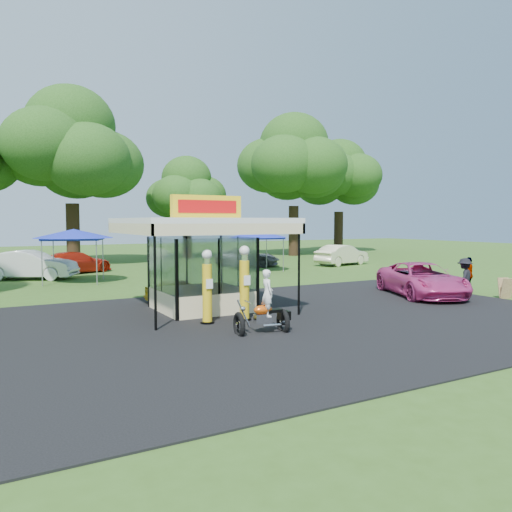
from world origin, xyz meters
The scene contains 22 objects.
ground centered at (0.00, 0.00, 0.00)m, with size 120.00×120.00×0.00m, color #33531A.
asphalt_apron centered at (0.00, 2.00, 0.02)m, with size 20.00×14.00×0.04m, color black.
gas_station_kiosk centered at (-2.00, 4.99, 1.78)m, with size 5.40×5.40×4.18m.
gas_pump_left centered at (-2.81, 2.64, 1.14)m, with size 0.45×0.45×2.39m.
gas_pump_right centered at (-1.54, 2.52, 1.19)m, with size 0.46×0.46×2.48m.
motorcycle centered at (-1.86, 0.60, 0.76)m, with size 1.69×0.97×1.95m.
spare_tires centered at (-2.45, 4.22, 0.33)m, with size 0.81×0.55×0.67m.
a_frame_sign centered at (10.26, 1.33, 0.45)m, with size 0.54×0.60×0.88m.
kiosk_car centered at (-2.00, 7.20, 0.48)m, with size 1.13×2.82×0.96m, color gold.
pink_sedan centered at (7.72, 3.55, 0.73)m, with size 2.44×5.28×1.47m, color #CF3883.
spectator_east_a centered at (9.04, 2.41, 0.85)m, with size 1.10×0.63×1.71m, color black.
spectator_east_b centered at (10.58, 3.40, 0.81)m, with size 0.95×0.40×1.63m, color gray.
bg_car_a centered at (-6.58, 18.73, 0.82)m, with size 1.73×4.95×1.63m, color white.
bg_car_b centered at (-3.79, 21.00, 0.68)m, with size 1.91×4.69×1.36m, color #B21F0D.
bg_car_d centered at (7.90, 20.03, 0.65)m, with size 2.15×4.66×1.30m, color #555557.
bg_car_e centered at (14.57, 17.53, 0.76)m, with size 1.61×4.60×1.52m, color beige.
tent_west centered at (-4.66, 16.06, 2.59)m, with size 4.09×4.09×2.86m.
tent_east centered at (6.95, 16.73, 2.41)m, with size 3.80×3.80×2.66m.
oak_far_c centered at (-2.85, 27.78, 8.26)m, with size 11.04×11.04×13.01m.
oak_far_d centered at (6.91, 29.38, 5.57)m, with size 7.33×7.33×8.73m.
oak_far_e centered at (17.06, 27.87, 8.35)m, with size 10.99×10.99×13.09m.
oak_far_f centered at (24.52, 30.49, 7.47)m, with size 9.66×9.66×11.64m.
Camera 1 is at (-9.04, -11.77, 3.27)m, focal length 35.00 mm.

